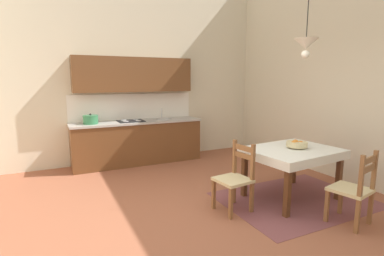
{
  "coord_description": "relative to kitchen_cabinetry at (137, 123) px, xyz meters",
  "views": [
    {
      "loc": [
        -1.76,
        -3.03,
        1.76
      ],
      "look_at": [
        0.22,
        1.04,
        1.01
      ],
      "focal_mm": 27.63,
      "sensor_mm": 36.0,
      "label": 1
    }
  ],
  "objects": [
    {
      "name": "fruit_bowl",
      "position": [
        1.62,
        -2.87,
        -0.04
      ],
      "size": [
        0.3,
        0.3,
        0.12
      ],
      "color": "beige",
      "rests_on": "dining_table"
    },
    {
      "name": "dining_chair_camera_side",
      "position": [
        1.61,
        -3.82,
        -0.41
      ],
      "size": [
        0.5,
        0.5,
        0.93
      ],
      "color": "#D1BC89",
      "rests_on": "ground_plane"
    },
    {
      "name": "pendant_lamp",
      "position": [
        1.54,
        -3.0,
        1.37
      ],
      "size": [
        0.32,
        0.32,
        0.81
      ],
      "color": "black"
    },
    {
      "name": "dining_chair_tv_side",
      "position": [
        0.55,
        -2.86,
        -0.41
      ],
      "size": [
        0.47,
        0.47,
        0.93
      ],
      "color": "#D1BC89",
      "rests_on": "ground_plane"
    },
    {
      "name": "area_rug",
      "position": [
        1.54,
        -2.97,
        -0.85
      ],
      "size": [
        2.1,
        1.6,
        0.01
      ],
      "primitive_type": "cube",
      "color": "brown",
      "rests_on": "ground_plane"
    },
    {
      "name": "wall_back",
      "position": [
        0.13,
        0.33,
        1.27
      ],
      "size": [
        6.21,
        0.12,
        4.24
      ],
      "primitive_type": "cube",
      "color": "beige",
      "rests_on": "ground_plane"
    },
    {
      "name": "wall_right",
      "position": [
        2.99,
        -2.98,
        1.27
      ],
      "size": [
        0.12,
        7.1,
        4.24
      ],
      "primitive_type": "cube",
      "color": "beige",
      "rests_on": "ground_plane"
    },
    {
      "name": "ground_plane",
      "position": [
        0.13,
        -2.98,
        -0.91
      ],
      "size": [
        6.21,
        7.1,
        0.1
      ],
      "primitive_type": "cube",
      "color": "#99563D"
    },
    {
      "name": "kitchen_cabinetry",
      "position": [
        0.0,
        0.0,
        0.0
      ],
      "size": [
        2.68,
        0.63,
        2.2
      ],
      "color": "brown",
      "rests_on": "ground_plane"
    },
    {
      "name": "dining_table",
      "position": [
        1.54,
        -2.87,
        -0.23
      ],
      "size": [
        1.37,
        1.12,
        0.75
      ],
      "color": "#56331C",
      "rests_on": "ground_plane"
    }
  ]
}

